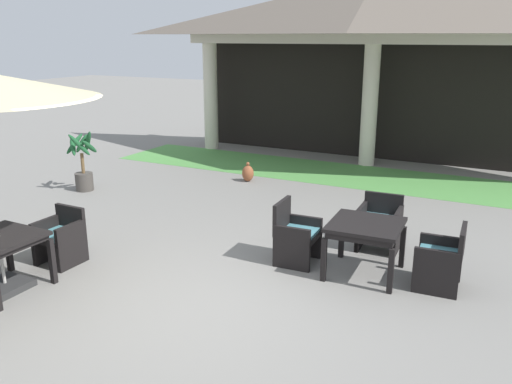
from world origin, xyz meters
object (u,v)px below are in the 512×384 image
(patio_chair_near_foreground_north, at_px, (380,223))
(terracotta_urn, at_px, (248,173))
(patio_table_near_foreground, at_px, (366,230))
(potted_palm_left_edge, at_px, (83,168))
(patio_chair_near_foreground_east, at_px, (442,259))
(patio_chair_near_foreground_west, at_px, (295,235))
(patio_chair_mid_left_north, at_px, (61,237))

(patio_chair_near_foreground_north, distance_m, terracotta_urn, 4.54)
(patio_table_near_foreground, relative_size, patio_chair_near_foreground_north, 1.20)
(potted_palm_left_edge, bearing_deg, patio_chair_near_foreground_east, -9.97)
(patio_chair_near_foreground_west, height_order, patio_chair_near_foreground_north, patio_chair_near_foreground_west)
(potted_palm_left_edge, height_order, terracotta_urn, potted_palm_left_edge)
(patio_chair_near_foreground_north, bearing_deg, potted_palm_left_edge, -6.18)
(patio_chair_near_foreground_west, bearing_deg, patio_chair_mid_left_north, -65.56)
(patio_chair_near_foreground_north, bearing_deg, patio_chair_near_foreground_east, 135.17)
(terracotta_urn, bearing_deg, patio_table_near_foreground, -44.09)
(patio_chair_near_foreground_north, xyz_separation_m, terracotta_urn, (-3.70, 2.63, -0.23))
(patio_chair_mid_left_north, distance_m, potted_palm_left_edge, 3.90)
(patio_chair_near_foreground_north, bearing_deg, patio_table_near_foreground, 90.00)
(patio_table_near_foreground, relative_size, patio_chair_near_foreground_east, 1.16)
(patio_chair_near_foreground_north, height_order, potted_palm_left_edge, potted_palm_left_edge)
(patio_chair_mid_left_north, bearing_deg, patio_chair_near_foreground_east, -161.19)
(terracotta_urn, bearing_deg, patio_chair_near_foreground_north, -35.36)
(patio_chair_near_foreground_north, relative_size, patio_chair_near_foreground_east, 0.97)
(patio_chair_near_foreground_north, bearing_deg, terracotta_urn, -38.27)
(patio_chair_near_foreground_west, relative_size, terracotta_urn, 2.03)
(potted_palm_left_edge, bearing_deg, patio_table_near_foreground, -11.92)
(potted_palm_left_edge, xyz_separation_m, terracotta_urn, (2.78, 2.26, -0.31))
(patio_chair_near_foreground_west, xyz_separation_m, patio_chair_near_foreground_east, (2.03, 0.10, -0.01))
(patio_table_near_foreground, bearing_deg, terracotta_urn, 135.91)
(patio_table_near_foreground, relative_size, patio_chair_mid_left_north, 1.25)
(potted_palm_left_edge, distance_m, terracotta_urn, 3.60)
(patio_chair_near_foreground_east, height_order, potted_palm_left_edge, potted_palm_left_edge)
(patio_table_near_foreground, distance_m, patio_chair_near_foreground_north, 1.04)
(terracotta_urn, bearing_deg, patio_chair_near_foreground_west, -53.43)
(patio_chair_near_foreground_west, xyz_separation_m, potted_palm_left_edge, (-5.52, 1.43, 0.09))
(terracotta_urn, bearing_deg, patio_chair_mid_left_north, -93.21)
(patio_chair_mid_left_north, bearing_deg, patio_chair_near_foreground_west, -152.10)
(patio_chair_near_foreground_east, xyz_separation_m, terracotta_urn, (-4.77, 3.58, -0.21))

